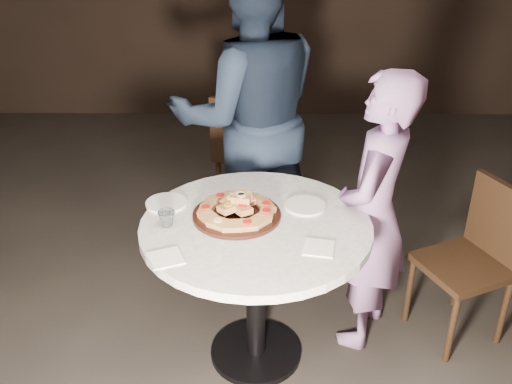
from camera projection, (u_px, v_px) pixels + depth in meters
floor at (235, 348)px, 2.95m from camera, size 7.00×7.00×0.00m
table at (256, 250)px, 2.62m from camera, size 1.39×1.39×0.78m
serving_board at (237, 215)px, 2.59m from camera, size 0.53×0.53×0.02m
focaccia_pile at (237, 208)px, 2.58m from camera, size 0.36×0.35×0.10m
plate_left at (166, 203)px, 2.70m from camera, size 0.25×0.25×0.01m
plate_right at (305, 206)px, 2.68m from camera, size 0.19×0.19×0.01m
water_glass at (167, 219)px, 2.51m from camera, size 0.09×0.09×0.07m
napkin_near at (166, 258)px, 2.30m from camera, size 0.17×0.17×0.01m
napkin_far at (319, 248)px, 2.37m from camera, size 0.15×0.15×0.01m
chair_far at (247, 148)px, 3.94m from camera, size 0.54×0.55×0.91m
chair_right at (478, 252)px, 2.88m from camera, size 0.53×0.53×0.84m
diner_navy at (249, 117)px, 3.26m from camera, size 1.05×0.89×1.90m
diner_teal at (373, 215)px, 2.74m from camera, size 0.53×0.62×1.43m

